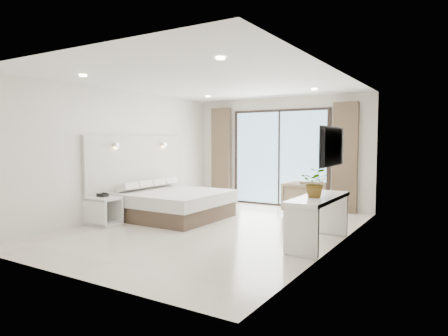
% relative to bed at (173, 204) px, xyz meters
% --- Properties ---
extents(ground, '(6.20, 6.20, 0.00)m').
position_rel_bed_xyz_m(ground, '(1.29, -0.43, -0.30)').
color(ground, beige).
rests_on(ground, ground).
extents(room_shell, '(4.62, 6.22, 2.72)m').
position_rel_bed_xyz_m(room_shell, '(1.09, 0.36, 1.28)').
color(room_shell, silver).
rests_on(room_shell, ground).
extents(bed, '(2.05, 1.95, 0.71)m').
position_rel_bed_xyz_m(bed, '(0.00, 0.00, 0.00)').
color(bed, brown).
rests_on(bed, ground).
extents(nightstand, '(0.61, 0.51, 0.55)m').
position_rel_bed_xyz_m(nightstand, '(-0.72, -1.25, -0.02)').
color(nightstand, white).
rests_on(nightstand, ground).
extents(phone, '(0.19, 0.15, 0.06)m').
position_rel_bed_xyz_m(phone, '(-0.73, -1.25, 0.28)').
color(phone, black).
rests_on(phone, nightstand).
extents(console_desk, '(0.53, 1.71, 0.77)m').
position_rel_bed_xyz_m(console_desk, '(3.33, -0.50, 0.27)').
color(console_desk, white).
rests_on(console_desk, ground).
extents(plant, '(0.41, 0.46, 0.36)m').
position_rel_bed_xyz_m(plant, '(3.33, -0.66, 0.65)').
color(plant, '#33662D').
rests_on(plant, console_desk).
extents(armchair, '(0.75, 0.80, 0.79)m').
position_rel_bed_xyz_m(armchair, '(2.19, 1.97, 0.09)').
color(armchair, '#89755A').
rests_on(armchair, ground).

